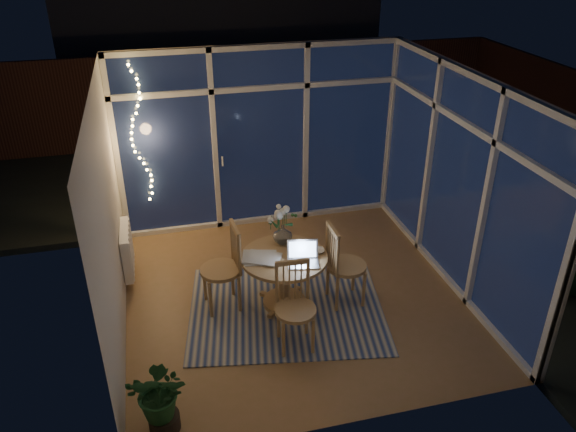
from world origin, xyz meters
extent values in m
plane|color=olive|center=(0.00, 0.00, 0.00)|extent=(4.00, 4.00, 0.00)
plane|color=silver|center=(0.00, 0.00, 2.60)|extent=(4.00, 4.00, 0.00)
cube|color=beige|center=(0.00, 2.00, 1.30)|extent=(4.00, 0.04, 2.60)
cube|color=beige|center=(0.00, -2.00, 1.30)|extent=(4.00, 0.04, 2.60)
cube|color=beige|center=(-2.00, 0.00, 1.30)|extent=(0.04, 4.00, 2.60)
cube|color=beige|center=(2.00, 0.00, 1.30)|extent=(0.04, 4.00, 2.60)
cube|color=silver|center=(0.00, 1.96, 1.30)|extent=(4.00, 0.10, 2.60)
cube|color=silver|center=(1.96, 0.00, 1.30)|extent=(0.10, 4.00, 2.60)
cube|color=white|center=(-1.94, 0.90, 0.40)|extent=(0.10, 0.70, 0.58)
cube|color=black|center=(0.50, 5.00, -0.06)|extent=(12.00, 6.00, 0.10)
cube|color=#361A13|center=(0.00, 5.50, 0.90)|extent=(11.00, 0.08, 1.80)
cube|color=#363740|center=(0.30, 8.50, 2.20)|extent=(7.00, 3.00, 2.20)
sphere|color=black|center=(-0.80, 3.40, 0.45)|extent=(0.90, 0.90, 0.90)
cube|color=#B8AF96|center=(-0.18, -0.24, 0.01)|extent=(2.51, 2.15, 0.01)
cylinder|color=#9E8047|center=(-0.18, -0.14, 0.34)|extent=(1.15, 1.15, 0.68)
cube|color=#9E8047|center=(-0.89, 0.00, 0.53)|extent=(0.53, 0.53, 1.06)
cube|color=#9E8047|center=(0.54, -0.25, 0.52)|extent=(0.49, 0.49, 1.04)
cube|color=#9E8047|center=(-0.23, -0.87, 0.49)|extent=(0.48, 0.48, 0.98)
imported|color=silver|center=(-0.12, 0.14, 0.78)|extent=(0.23, 0.23, 0.21)
imported|color=white|center=(0.22, -0.15, 0.69)|extent=(0.18, 0.18, 0.04)
cube|color=silver|center=(-0.45, -0.12, 0.69)|extent=(0.44, 0.38, 0.02)
cube|color=black|center=(-0.22, -0.28, 0.68)|extent=(0.12, 0.07, 0.01)
imported|color=#1B4C23|center=(-1.65, -1.65, 0.38)|extent=(0.66, 0.62, 0.76)
camera|label=1|loc=(-1.44, -5.35, 4.07)|focal=35.00mm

